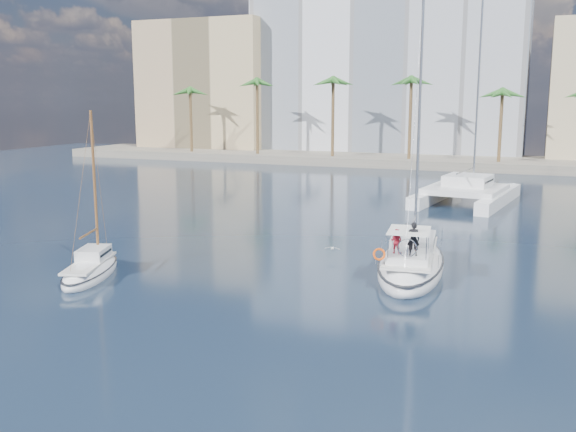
% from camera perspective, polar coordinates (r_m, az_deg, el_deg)
% --- Properties ---
extents(ground, '(160.00, 160.00, 0.00)m').
position_cam_1_polar(ground, '(34.13, 1.41, -5.45)').
color(ground, black).
rests_on(ground, ground).
extents(quay, '(120.00, 14.00, 1.20)m').
position_cam_1_polar(quay, '(92.95, 14.43, 4.69)').
color(quay, gray).
rests_on(quay, ground).
extents(building_modern, '(42.00, 16.00, 28.00)m').
position_cam_1_polar(building_modern, '(106.52, 9.02, 12.79)').
color(building_modern, silver).
rests_on(building_modern, ground).
extents(building_tan_left, '(22.00, 14.00, 22.00)m').
position_cam_1_polar(building_tan_left, '(113.16, -6.78, 11.17)').
color(building_tan_left, tan).
rests_on(building_tan_left, ground).
extents(palm_left, '(3.60, 3.60, 12.30)m').
position_cam_1_polar(palm_left, '(98.81, -5.94, 10.90)').
color(palm_left, brown).
rests_on(palm_left, ground).
extents(palm_centre, '(3.60, 3.60, 12.30)m').
position_cam_1_polar(palm_centre, '(88.58, 14.38, 10.70)').
color(palm_centre, brown).
rests_on(palm_centre, ground).
extents(main_sloop, '(4.65, 11.20, 16.16)m').
position_cam_1_polar(main_sloop, '(35.63, 10.90, -4.11)').
color(main_sloop, white).
rests_on(main_sloop, ground).
extents(small_sloop, '(3.97, 6.73, 9.24)m').
position_cam_1_polar(small_sloop, '(35.70, -17.13, -4.59)').
color(small_sloop, white).
rests_on(small_sloop, ground).
extents(catamaran, '(8.76, 14.63, 19.89)m').
position_cam_1_polar(catamaran, '(60.41, 15.62, 2.27)').
color(catamaran, white).
rests_on(catamaran, ground).
extents(seagull, '(0.93, 0.40, 0.17)m').
position_cam_1_polar(seagull, '(38.17, 3.98, -2.88)').
color(seagull, silver).
rests_on(seagull, ground).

